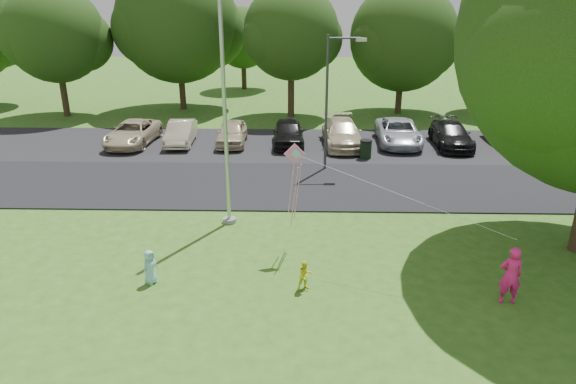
{
  "coord_description": "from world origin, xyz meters",
  "views": [
    {
      "loc": [
        -0.9,
        -12.27,
        7.83
      ],
      "look_at": [
        -1.31,
        4.0,
        1.6
      ],
      "focal_mm": 32.0,
      "sensor_mm": 36.0,
      "label": 1
    }
  ],
  "objects_px": {
    "trash_can": "(366,150)",
    "flagpole": "(225,111)",
    "kite": "(298,168)",
    "street_lamp": "(332,91)",
    "child_yellow": "(305,275)",
    "child_blue": "(150,267)",
    "woman": "(511,275)"
  },
  "relations": [
    {
      "from": "trash_can",
      "to": "child_blue",
      "type": "bearing_deg",
      "value": -121.75
    },
    {
      "from": "trash_can",
      "to": "flagpole",
      "type": "bearing_deg",
      "value": -126.52
    },
    {
      "from": "trash_can",
      "to": "kite",
      "type": "distance_m",
      "value": 11.1
    },
    {
      "from": "woman",
      "to": "kite",
      "type": "height_order",
      "value": "kite"
    },
    {
      "from": "flagpole",
      "to": "child_blue",
      "type": "height_order",
      "value": "flagpole"
    },
    {
      "from": "street_lamp",
      "to": "child_yellow",
      "type": "xyz_separation_m",
      "value": [
        -1.27,
        -10.86,
        -3.31
      ]
    },
    {
      "from": "trash_can",
      "to": "child_yellow",
      "type": "distance_m",
      "value": 12.97
    },
    {
      "from": "flagpole",
      "to": "kite",
      "type": "xyz_separation_m",
      "value": [
        2.54,
        -2.3,
        -1.28
      ]
    },
    {
      "from": "woman",
      "to": "child_blue",
      "type": "bearing_deg",
      "value": -2.08
    },
    {
      "from": "woman",
      "to": "street_lamp",
      "type": "bearing_deg",
      "value": -67.26
    },
    {
      "from": "flagpole",
      "to": "street_lamp",
      "type": "xyz_separation_m",
      "value": [
        4.03,
        6.28,
        -0.41
      ]
    },
    {
      "from": "flagpole",
      "to": "kite",
      "type": "height_order",
      "value": "flagpole"
    },
    {
      "from": "child_yellow",
      "to": "kite",
      "type": "distance_m",
      "value": 3.35
    },
    {
      "from": "flagpole",
      "to": "woman",
      "type": "bearing_deg",
      "value": -31.73
    },
    {
      "from": "child_blue",
      "to": "woman",
      "type": "bearing_deg",
      "value": -61.39
    },
    {
      "from": "child_blue",
      "to": "kite",
      "type": "height_order",
      "value": "kite"
    },
    {
      "from": "street_lamp",
      "to": "trash_can",
      "type": "height_order",
      "value": "street_lamp"
    },
    {
      "from": "flagpole",
      "to": "trash_can",
      "type": "xyz_separation_m",
      "value": [
        5.92,
        8.0,
        -3.66
      ]
    },
    {
      "from": "trash_can",
      "to": "child_blue",
      "type": "height_order",
      "value": "child_blue"
    },
    {
      "from": "child_yellow",
      "to": "child_blue",
      "type": "distance_m",
      "value": 4.48
    },
    {
      "from": "woman",
      "to": "kite",
      "type": "bearing_deg",
      "value": -23.82
    },
    {
      "from": "flagpole",
      "to": "kite",
      "type": "relative_size",
      "value": 1.62
    },
    {
      "from": "child_yellow",
      "to": "kite",
      "type": "height_order",
      "value": "kite"
    },
    {
      "from": "street_lamp",
      "to": "trash_can",
      "type": "distance_m",
      "value": 4.14
    },
    {
      "from": "woman",
      "to": "kite",
      "type": "relative_size",
      "value": 0.27
    },
    {
      "from": "street_lamp",
      "to": "trash_can",
      "type": "bearing_deg",
      "value": 39.8
    },
    {
      "from": "child_yellow",
      "to": "child_blue",
      "type": "xyz_separation_m",
      "value": [
        -4.47,
        0.24,
        0.07
      ]
    },
    {
      "from": "child_yellow",
      "to": "street_lamp",
      "type": "bearing_deg",
      "value": 62.25
    },
    {
      "from": "kite",
      "to": "child_yellow",
      "type": "bearing_deg",
      "value": -88.56
    },
    {
      "from": "flagpole",
      "to": "trash_can",
      "type": "bearing_deg",
      "value": 53.48
    },
    {
      "from": "flagpole",
      "to": "trash_can",
      "type": "distance_m",
      "value": 10.61
    },
    {
      "from": "flagpole",
      "to": "child_yellow",
      "type": "distance_m",
      "value": 6.51
    }
  ]
}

